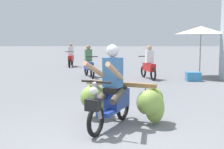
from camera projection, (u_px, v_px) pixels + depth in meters
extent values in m
plane|color=slate|center=(107.00, 145.00, 4.82)|extent=(120.00, 120.00, 0.00)
torus|color=black|center=(97.00, 121.00, 5.21)|extent=(0.31, 0.54, 0.56)
torus|color=black|center=(124.00, 107.00, 6.29)|extent=(0.31, 0.54, 0.56)
cube|color=navy|center=(110.00, 112.00, 5.66)|extent=(0.45, 0.61, 0.08)
cube|color=navy|center=(118.00, 99.00, 5.99)|extent=(0.52, 0.70, 0.36)
cube|color=black|center=(117.00, 89.00, 5.89)|extent=(0.49, 0.65, 0.10)
cylinder|color=gray|center=(98.00, 101.00, 5.22)|extent=(0.18, 0.29, 0.69)
cylinder|color=black|center=(97.00, 82.00, 5.15)|extent=(0.52, 0.27, 0.04)
sphere|color=silver|center=(95.00, 91.00, 5.09)|extent=(0.14, 0.14, 0.14)
cube|color=black|center=(94.00, 105.00, 5.08)|extent=(0.29, 0.25, 0.20)
cube|color=navy|center=(97.00, 104.00, 5.17)|extent=(0.21, 0.30, 0.04)
cube|color=olive|center=(121.00, 84.00, 6.09)|extent=(1.40, 0.72, 0.08)
cube|color=olive|center=(125.00, 84.00, 6.26)|extent=(1.26, 0.64, 0.06)
ellipsoid|color=#7B9F3E|center=(155.00, 99.00, 6.12)|extent=(0.51, 0.51, 0.46)
cylinder|color=#998459|center=(156.00, 86.00, 6.09)|extent=(0.02, 0.02, 0.11)
ellipsoid|color=#8CB04F|center=(146.00, 103.00, 5.93)|extent=(0.47, 0.47, 0.45)
cylinder|color=#998459|center=(147.00, 89.00, 5.90)|extent=(0.02, 0.02, 0.16)
ellipsoid|color=#7FA342|center=(91.00, 97.00, 6.33)|extent=(0.56, 0.55, 0.46)
cylinder|color=#998459|center=(91.00, 85.00, 6.30)|extent=(0.02, 0.02, 0.13)
ellipsoid|color=#87AA4A|center=(93.00, 96.00, 6.52)|extent=(0.45, 0.43, 0.52)
cylinder|color=#998459|center=(93.00, 83.00, 6.49)|extent=(0.02, 0.02, 0.11)
ellipsoid|color=#82A544|center=(151.00, 102.00, 5.78)|extent=(0.50, 0.46, 0.49)
cylinder|color=#998459|center=(151.00, 89.00, 5.75)|extent=(0.02, 0.02, 0.10)
ellipsoid|color=#84A847|center=(156.00, 108.00, 5.94)|extent=(0.45, 0.43, 0.62)
cylinder|color=#998459|center=(156.00, 89.00, 5.90)|extent=(0.02, 0.02, 0.17)
ellipsoid|color=#85A948|center=(100.00, 99.00, 6.66)|extent=(0.45, 0.43, 0.55)
cylinder|color=#998459|center=(100.00, 84.00, 6.62)|extent=(0.02, 0.02, 0.18)
ellipsoid|color=#8CAF4E|center=(99.00, 99.00, 6.38)|extent=(0.44, 0.41, 0.53)
cylinder|color=#998459|center=(98.00, 85.00, 6.34)|extent=(0.02, 0.02, 0.14)
cube|color=#386699|center=(114.00, 72.00, 5.75)|extent=(0.40, 0.34, 0.56)
sphere|color=silver|center=(114.00, 51.00, 5.68)|extent=(0.24, 0.24, 0.24)
cylinder|color=tan|center=(116.00, 71.00, 5.35)|extent=(0.34, 0.70, 0.39)
cylinder|color=tan|center=(97.00, 70.00, 5.52)|extent=(0.43, 0.67, 0.39)
cylinder|color=#4C4238|center=(118.00, 96.00, 5.63)|extent=(0.30, 0.45, 0.27)
cylinder|color=#4C4238|center=(105.00, 95.00, 5.75)|extent=(0.30, 0.45, 0.27)
torus|color=black|center=(94.00, 72.00, 12.75)|extent=(0.24, 0.52, 0.52)
torus|color=black|center=(87.00, 70.00, 13.79)|extent=(0.24, 0.52, 0.52)
cube|color=navy|center=(90.00, 65.00, 13.34)|extent=(0.51, 0.93, 0.32)
cylinder|color=black|center=(93.00, 57.00, 12.72)|extent=(0.49, 0.19, 0.04)
cube|color=#4C7F51|center=(90.00, 55.00, 13.30)|extent=(0.35, 0.28, 0.52)
sphere|color=#9E7051|center=(90.00, 47.00, 13.24)|extent=(0.20, 0.20, 0.20)
torus|color=black|center=(71.00, 63.00, 17.48)|extent=(0.09, 0.52, 0.52)
torus|color=black|center=(73.00, 62.00, 18.57)|extent=(0.09, 0.52, 0.52)
cube|color=red|center=(72.00, 58.00, 18.10)|extent=(0.25, 0.90, 0.32)
cylinder|color=black|center=(71.00, 52.00, 17.45)|extent=(0.50, 0.04, 0.04)
cube|color=silver|center=(72.00, 51.00, 18.06)|extent=(0.30, 0.20, 0.52)
sphere|color=tan|center=(72.00, 45.00, 18.00)|extent=(0.20, 0.20, 0.20)
torus|color=black|center=(145.00, 71.00, 13.19)|extent=(0.21, 0.52, 0.52)
torus|color=black|center=(154.00, 74.00, 12.13)|extent=(0.21, 0.52, 0.52)
cube|color=red|center=(150.00, 67.00, 12.54)|extent=(0.46, 0.93, 0.32)
cylinder|color=black|center=(145.00, 56.00, 13.06)|extent=(0.49, 0.16, 0.04)
cube|color=silver|center=(151.00, 56.00, 12.46)|extent=(0.34, 0.27, 0.52)
sphere|color=tan|center=(151.00, 48.00, 12.44)|extent=(0.20, 0.20, 0.20)
cylinder|color=#99999E|center=(201.00, 55.00, 13.15)|extent=(0.05, 0.05, 1.96)
cone|color=beige|center=(202.00, 30.00, 13.03)|extent=(2.27, 2.27, 0.35)
cube|color=teal|center=(194.00, 77.00, 12.03)|extent=(0.56, 0.40, 0.36)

